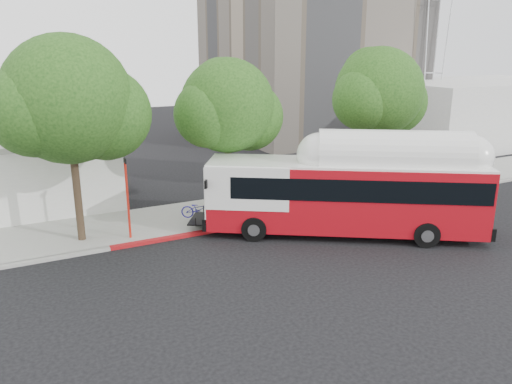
{
  "coord_description": "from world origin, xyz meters",
  "views": [
    {
      "loc": [
        -11.63,
        -18.43,
        9.09
      ],
      "look_at": [
        -0.82,
        3.0,
        2.11
      ],
      "focal_mm": 35.0,
      "sensor_mm": 36.0,
      "label": 1
    }
  ],
  "objects": [
    {
      "name": "street_tree_mid",
      "position": [
        -0.59,
        6.06,
        5.91
      ],
      "size": [
        5.75,
        5.0,
        8.62
      ],
      "color": "#2D2116",
      "rests_on": "ground"
    },
    {
      "name": "street_tree_left",
      "position": [
        -8.53,
        5.56,
        6.6
      ],
      "size": [
        6.67,
        5.8,
        9.74
      ],
      "color": "#2D2116",
      "rests_on": "ground"
    },
    {
      "name": "sidewalk",
      "position": [
        0.0,
        6.5,
        0.07
      ],
      "size": [
        60.0,
        5.0,
        0.15
      ],
      "primitive_type": "cube",
      "color": "gray",
      "rests_on": "ground"
    },
    {
      "name": "transit_bus",
      "position": [
        3.01,
        0.65,
        2.0
      ],
      "size": [
        13.54,
        9.82,
        4.27
      ],
      "rotation": [
        0.0,
        0.0,
        -0.56
      ],
      "color": "#AA0B15",
      "rests_on": "ground"
    },
    {
      "name": "curb_strip",
      "position": [
        0.0,
        3.9,
        0.07
      ],
      "size": [
        60.0,
        0.3,
        0.15
      ],
      "primitive_type": "cube",
      "color": "gray",
      "rests_on": "ground"
    },
    {
      "name": "signal_pole",
      "position": [
        -6.85,
        4.66,
        2.1
      ],
      "size": [
        0.12,
        0.39,
        4.1
      ],
      "color": "red",
      "rests_on": "ground"
    },
    {
      "name": "horizon_block",
      "position": [
        30.0,
        16.0,
        3.0
      ],
      "size": [
        20.0,
        12.0,
        6.0
      ],
      "primitive_type": "cube",
      "color": "silver",
      "rests_on": "ground"
    },
    {
      "name": "ground",
      "position": [
        0.0,
        0.0,
        0.0
      ],
      "size": [
        120.0,
        120.0,
        0.0
      ],
      "primitive_type": "plane",
      "color": "black",
      "rests_on": "ground"
    },
    {
      "name": "red_curb_segment",
      "position": [
        -3.0,
        3.9,
        0.08
      ],
      "size": [
        10.0,
        0.32,
        0.16
      ],
      "primitive_type": "cube",
      "color": "maroon",
      "rests_on": "ground"
    },
    {
      "name": "street_tree_right",
      "position": [
        9.44,
        5.86,
        6.26
      ],
      "size": [
        6.21,
        5.4,
        9.18
      ],
      "color": "#2D2116",
      "rests_on": "ground"
    }
  ]
}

